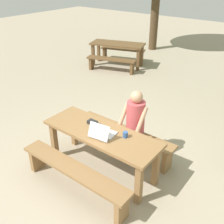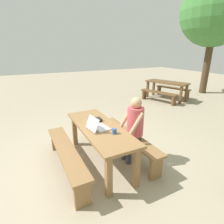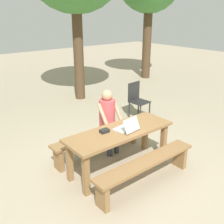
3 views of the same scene
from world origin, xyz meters
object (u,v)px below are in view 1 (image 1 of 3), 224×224
object	(u,v)px
small_pouch	(92,122)
coffee_mug	(125,135)
picnic_table_front	(101,138)
laptop	(102,132)
person_seated	(134,120)
picnic_table_mid	(117,47)

from	to	relation	value
small_pouch	coffee_mug	bearing A→B (deg)	1.17
picnic_table_front	laptop	distance (m)	0.21
laptop	person_seated	world-z (taller)	person_seated
laptop	small_pouch	xyz separation A→B (m)	(-0.35, 0.17, -0.03)
coffee_mug	picnic_table_mid	xyz separation A→B (m)	(-3.40, 4.37, -0.15)
coffee_mug	person_seated	distance (m)	0.53
laptop	person_seated	xyz separation A→B (m)	(0.13, 0.68, -0.06)
picnic_table_mid	laptop	bearing A→B (deg)	-74.00
coffee_mug	person_seated	xyz separation A→B (m)	(-0.17, 0.50, -0.05)
laptop	picnic_table_mid	bearing A→B (deg)	-63.28
picnic_table_mid	person_seated	bearing A→B (deg)	-68.38
picnic_table_front	picnic_table_mid	bearing A→B (deg)	123.90
person_seated	picnic_table_mid	xyz separation A→B (m)	(-3.23, 3.87, -0.11)
small_pouch	person_seated	xyz separation A→B (m)	(0.49, 0.51, -0.03)
laptop	person_seated	distance (m)	0.70
person_seated	small_pouch	bearing A→B (deg)	-133.41
coffee_mug	person_seated	bearing A→B (deg)	108.37
laptop	coffee_mug	distance (m)	0.35
person_seated	picnic_table_mid	world-z (taller)	person_seated
small_pouch	person_seated	bearing A→B (deg)	46.59
laptop	coffee_mug	xyz separation A→B (m)	(0.30, 0.18, -0.01)
picnic_table_front	picnic_table_mid	size ratio (longest dim) A/B	1.02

